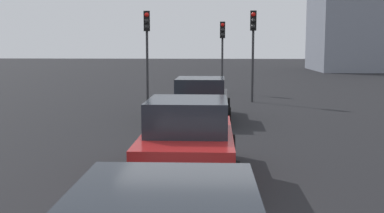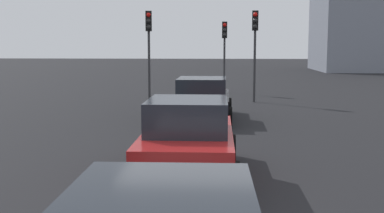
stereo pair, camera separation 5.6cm
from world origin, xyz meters
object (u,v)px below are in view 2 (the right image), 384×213
Objects in this scene: car_black_lead at (202,99)px; traffic_light_near_left at (149,37)px; traffic_light_near_right at (225,42)px; car_red_second at (188,140)px; traffic_light_far_left at (255,37)px.

traffic_light_near_left is (4.72, 2.58, 2.26)m from car_black_lead.
traffic_light_near_left reaches higher than traffic_light_near_right.
car_black_lead is 7.55m from car_red_second.
traffic_light_far_left is at bearing 90.72° from traffic_light_near_left.
car_red_second is at bearing -179.18° from car_black_lead.
traffic_light_far_left is (5.39, -2.22, 2.28)m from car_black_lead.
traffic_light_near_right reaches higher than car_red_second.
car_black_lead is 1.10× the size of car_red_second.
traffic_light_far_left is (-4.40, -1.35, 0.20)m from traffic_light_near_right.
car_red_second is (-7.55, 0.01, 0.04)m from car_black_lead.
car_red_second is 1.05× the size of traffic_light_near_right.
traffic_light_near_right is at bearing -4.22° from car_black_lead.
car_black_lead is 1.15× the size of traffic_light_near_right.
traffic_light_near_right is at bearing 138.47° from traffic_light_near_left.
car_black_lead is 1.08× the size of traffic_light_near_left.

